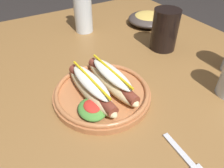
# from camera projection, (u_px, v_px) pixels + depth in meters

# --- Properties ---
(dining_table) EXTENTS (1.19, 1.05, 0.74)m
(dining_table) POSITION_uv_depth(u_px,v_px,m) (116.00, 99.00, 0.69)
(dining_table) COLOR olive
(dining_table) RESTS_ON ground_plane
(hot_dog_plate) EXTENTS (0.25, 0.25, 0.08)m
(hot_dog_plate) POSITION_uv_depth(u_px,v_px,m) (102.00, 90.00, 0.54)
(hot_dog_plate) COLOR #B77042
(hot_dog_plate) RESTS_ON dining_table
(fork) EXTENTS (0.12, 0.03, 0.00)m
(fork) POSITION_uv_depth(u_px,v_px,m) (188.00, 161.00, 0.41)
(fork) COLOR silver
(fork) RESTS_ON dining_table
(soda_cup) EXTENTS (0.09, 0.09, 0.14)m
(soda_cup) POSITION_uv_depth(u_px,v_px,m) (165.00, 30.00, 0.71)
(soda_cup) COLOR black
(soda_cup) RESTS_ON dining_table
(glass_bottle) EXTENTS (0.07, 0.07, 0.23)m
(glass_bottle) POSITION_uv_depth(u_px,v_px,m) (83.00, 9.00, 0.81)
(glass_bottle) COLOR silver
(glass_bottle) RESTS_ON dining_table
(side_bowl) EXTENTS (0.17, 0.17, 0.05)m
(side_bowl) POSITION_uv_depth(u_px,v_px,m) (149.00, 19.00, 0.90)
(side_bowl) COLOR #423833
(side_bowl) RESTS_ON dining_table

